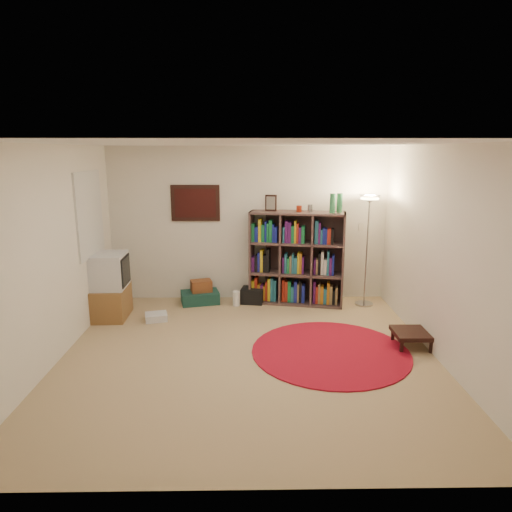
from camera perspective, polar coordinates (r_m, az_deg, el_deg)
The scene contains 12 objects.
room at distance 5.30m, azimuth -1.58°, elevation 0.33°, with size 4.54×4.54×2.54m.
bookshelf at distance 7.33m, azimuth 4.94°, elevation -0.44°, with size 1.55×0.71×1.79m.
floor_lamp at distance 7.26m, azimuth 13.93°, elevation 5.10°, with size 0.41×0.41×1.77m.
floor_fan at distance 7.66m, azimuth 9.35°, elevation -4.16°, with size 0.32×0.20×0.36m.
tv_stand at distance 7.05m, azimuth -17.69°, elevation -3.71°, with size 0.49×0.68×0.97m.
dvd_box at distance 6.88m, azimuth -12.36°, elevation -7.44°, with size 0.36×0.33×0.10m.
suitcase at distance 7.50m, azimuth -7.01°, elevation -5.14°, with size 0.67×0.51×0.19m.
wicker_basket at distance 7.45m, azimuth -6.85°, elevation -3.73°, with size 0.38×0.31×0.19m.
duffel_bag at distance 7.45m, azimuth -0.44°, elevation -4.94°, with size 0.40×0.35×0.25m.
paper_towel at distance 7.32m, azimuth -2.48°, elevation -5.33°, with size 0.14×0.14×0.24m.
red_rug at distance 5.82m, azimuth 9.29°, elevation -11.69°, with size 1.94×1.94×0.02m.
side_table at distance 6.14m, azimuth 18.91°, elevation -9.18°, with size 0.46×0.46×0.21m.
Camera 1 is at (0.01, -5.12, 2.43)m, focal length 32.00 mm.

